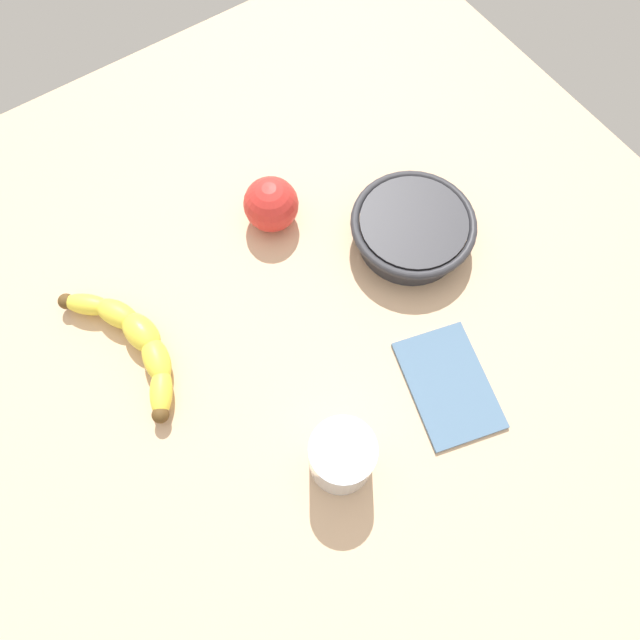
{
  "coord_description": "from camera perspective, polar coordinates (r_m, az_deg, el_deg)",
  "views": [
    {
      "loc": [
        23.9,
        -13.42,
        74.99
      ],
      "look_at": [
        -1.04,
        3.49,
        5.0
      ],
      "focal_mm": 32.57,
      "sensor_mm": 36.0,
      "label": 1
    }
  ],
  "objects": [
    {
      "name": "folded_napkin",
      "position": [
        0.77,
        12.52,
        -6.22
      ],
      "size": [
        17.18,
        13.63,
        0.6
      ],
      "primitive_type": "cube",
      "rotation": [
        0.0,
        0.0,
        -0.27
      ],
      "color": "slate",
      "rests_on": "wooden_tabletop"
    },
    {
      "name": "ceramic_bowl",
      "position": [
        0.83,
        9.04,
        8.84
      ],
      "size": [
        17.4,
        17.4,
        4.98
      ],
      "color": "#2D2D33",
      "rests_on": "wooden_tabletop"
    },
    {
      "name": "smoothie_glass",
      "position": [
        0.69,
        2.15,
        -13.31
      ],
      "size": [
        7.63,
        7.63,
        9.01
      ],
      "color": "silver",
      "rests_on": "wooden_tabletop"
    },
    {
      "name": "apple_fruit",
      "position": [
        0.83,
        -4.83,
        11.26
      ],
      "size": [
        7.77,
        7.77,
        7.77
      ],
      "primitive_type": "sphere",
      "color": "red",
      "rests_on": "wooden_tabletop"
    },
    {
      "name": "banana",
      "position": [
        0.79,
        -17.91,
        -1.81
      ],
      "size": [
        23.07,
        9.83,
        3.9
      ],
      "rotation": [
        0.0,
        0.0,
        3.29
      ],
      "color": "yellow",
      "rests_on": "wooden_tabletop"
    },
    {
      "name": "wooden_tabletop",
      "position": [
        0.78,
        -1.69,
        -2.91
      ],
      "size": [
        120.0,
        120.0,
        3.0
      ],
      "primitive_type": "cube",
      "color": "#D4AC85",
      "rests_on": "ground"
    }
  ]
}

